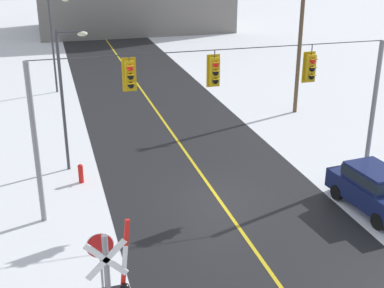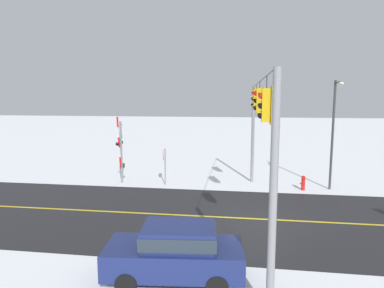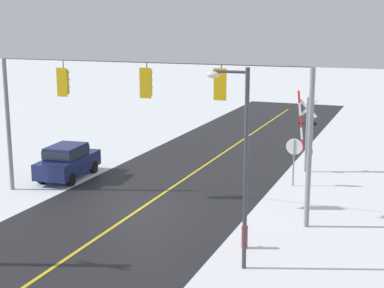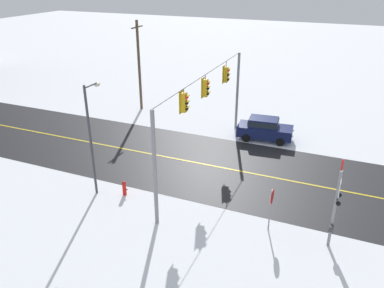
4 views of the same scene
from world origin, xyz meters
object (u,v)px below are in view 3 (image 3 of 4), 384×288
at_px(stop_sign, 294,151).
at_px(streetlamp_near, 240,150).
at_px(parked_car_navy, 67,160).
at_px(fire_hydrant, 245,235).
at_px(railroad_crossing, 306,130).

relative_size(stop_sign, streetlamp_near, 0.36).
height_order(stop_sign, streetlamp_near, streetlamp_near).
relative_size(parked_car_navy, streetlamp_near, 0.66).
height_order(parked_car_navy, fire_hydrant, parked_car_navy).
distance_m(parked_car_navy, streetlamp_near, 13.68).
relative_size(parked_car_navy, fire_hydrant, 4.91).
distance_m(stop_sign, streetlamp_near, 10.33).
relative_size(railroad_crossing, streetlamp_near, 0.66).
bearing_deg(railroad_crossing, fire_hydrant, 89.63).
distance_m(railroad_crossing, streetlamp_near, 13.08).
distance_m(railroad_crossing, parked_car_navy, 12.50).
height_order(railroad_crossing, streetlamp_near, streetlamp_near).
distance_m(stop_sign, fire_hydrant, 8.54).
xyz_separation_m(stop_sign, railroad_crossing, (-0.05, -2.89, 0.53)).
height_order(railroad_crossing, fire_hydrant, railroad_crossing).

